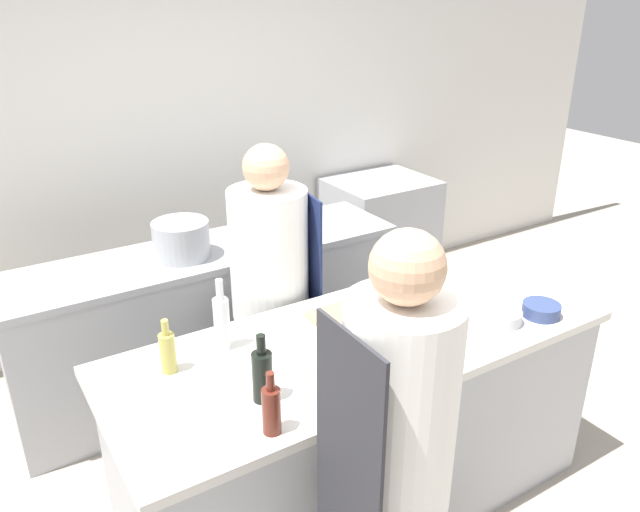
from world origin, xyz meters
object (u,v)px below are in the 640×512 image
Objects in this scene: chef_at_prep_near at (394,480)px; stockpot at (181,240)px; bottle_sauce at (222,322)px; chef_at_stove at (271,304)px; bottle_cooking_oil at (365,326)px; oven_range at (379,237)px; bowl_ceramic_blue at (371,363)px; bowl_wooden_salad at (501,317)px; bowl_mixing_large at (541,310)px; bottle_olive_oil at (271,409)px; bottle_vinegar at (168,351)px; bottle_water at (262,375)px; bowl_prep_small at (403,288)px; bottle_wine at (385,312)px.

chef_at_prep_near is 1.92m from stockpot.
bottle_sauce is 1.01m from stockpot.
bottle_cooking_oil is at bearing 14.87° from chef_at_stove.
bottle_sauce is (-0.53, 0.27, 0.05)m from bottle_cooking_oil.
bottle_sauce reaches higher than stockpot.
stockpot reaches higher than oven_range.
chef_at_prep_near is 0.55m from bowl_ceramic_blue.
chef_at_stove reaches higher than bowl_wooden_salad.
bowl_ceramic_blue is at bearing -80.91° from stockpot.
chef_at_prep_near reaches higher than bowl_mixing_large.
chef_at_prep_near is at bearing -55.58° from bottle_olive_oil.
bottle_olive_oil is at bearing -72.39° from bottle_vinegar.
bottle_water reaches higher than bowl_ceramic_blue.
oven_range is 2.55m from bowl_ceramic_blue.
chef_at_prep_near is 1.20m from bowl_prep_small.
bowl_prep_small is (1.18, 0.03, -0.06)m from bottle_vinegar.
bowl_prep_small is at bearing 57.26° from chef_at_stove.
oven_range is at bearing 133.04° from chef_at_stove.
bottle_sauce is at bearing 10.32° from bottle_vinegar.
bottle_wine reaches higher than bottle_olive_oil.
bottle_cooking_oil is (0.77, -0.22, -0.02)m from bottle_vinegar.
bottle_olive_oil is 0.68m from bottle_cooking_oil.
bottle_vinegar reaches higher than bowl_prep_small.
chef_at_stove is at bearing 129.01° from bowl_wooden_salad.
oven_range is at bearing -35.50° from chef_at_prep_near.
bowl_prep_small is (0.94, -0.01, -0.09)m from bottle_sauce.
bowl_prep_small is at bearing -0.83° from bottle_sauce.
oven_range is 2.98m from bottle_olive_oil.
oven_range is at bearing 43.93° from bottle_water.
bottle_vinegar is at bearing 163.28° from bowl_wooden_salad.
oven_range is 2.55m from bottle_sauce.
bottle_wine is 0.85× the size of stockpot.
oven_range is 2.18m from bowl_mixing_large.
bottle_wine is at bearing -22.38° from bottle_sauce.
bottle_wine is 0.11m from bottle_cooking_oil.
chef_at_stove reaches higher than bottle_wine.
bowl_wooden_salad is at bearing 164.98° from bowl_mixing_large.
bowl_wooden_salad is at bearing 5.42° from bottle_olive_oil.
bottle_water reaches higher than stockpot.
bottle_vinegar is at bearing 148.96° from bowl_ceramic_blue.
bottle_water is (0.23, -0.35, 0.02)m from bottle_vinegar.
chef_at_stove is (0.27, 1.33, -0.05)m from chef_at_prep_near.
chef_at_stove is at bearing 62.33° from bottle_olive_oil.
bowl_mixing_large is at bearing -3.97° from bowl_ceramic_blue.
bottle_sauce is 1.23m from bowl_wooden_salad.
stockpot is (-0.24, 0.59, 0.20)m from chef_at_stove.
chef_at_prep_near is at bearing -70.72° from bottle_water.
bottle_olive_oil is (-0.51, -0.98, 0.19)m from chef_at_stove.
chef_at_prep_near is 0.58m from bottle_water.
bottle_vinegar reaches higher than oven_range.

